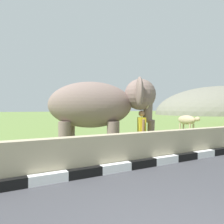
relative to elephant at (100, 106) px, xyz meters
name	(u,v)px	position (x,y,z in m)	size (l,w,h in m)	color
striped_curb	(67,176)	(-1.97, -2.22, -1.71)	(16.20, 0.20, 0.24)	white
barrier_parapet	(139,149)	(0.38, -1.92, -1.33)	(28.00, 0.36, 1.00)	tan
elephant	(100,106)	(0.00, 0.00, 0.00)	(3.97, 3.39, 2.83)	#7E6860
person_handler	(142,130)	(1.31, -0.82, -0.90)	(0.38, 0.65, 1.66)	navy
cow_near	(187,120)	(8.79, 3.67, -0.96)	(0.61, 1.88, 1.23)	tan
hill_east	(221,114)	(53.38, 30.99, -1.83)	(39.61, 31.69, 15.66)	slate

